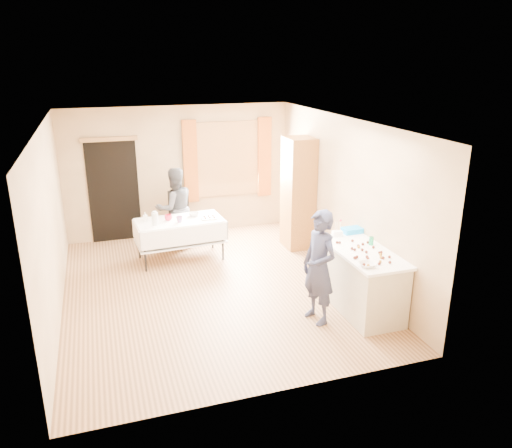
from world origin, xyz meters
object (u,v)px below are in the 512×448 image
object	(u,v)px
counter	(361,280)
chair	(183,227)
party_table	(180,236)
cabinet	(298,193)
girl	(319,267)
woman	(175,208)

from	to	relation	value
counter	chair	distance (m)	4.03
party_table	cabinet	bearing A→B (deg)	-4.53
cabinet	girl	world-z (taller)	cabinet
counter	chair	world-z (taller)	chair
woman	party_table	bearing A→B (deg)	76.15
woman	chair	bearing A→B (deg)	-141.11
girl	woman	bearing A→B (deg)	-171.97
party_table	girl	world-z (taller)	girl
girl	woman	size ratio (longest dim) A/B	1.03
woman	cabinet	bearing A→B (deg)	151.70
counter	chair	xyz separation A→B (m)	(-1.95, 3.52, -0.15)
party_table	chair	xyz separation A→B (m)	(0.20, 0.86, -0.14)
counter	cabinet	bearing A→B (deg)	87.83
cabinet	party_table	size ratio (longest dim) A/B	1.32
girl	party_table	bearing A→B (deg)	-167.02
party_table	counter	bearing A→B (deg)	-54.95
cabinet	girl	bearing A→B (deg)	-106.73
cabinet	woman	world-z (taller)	cabinet
counter	girl	bearing A→B (deg)	-170.85
party_table	girl	xyz separation A→B (m)	(1.43, -2.78, 0.35)
counter	party_table	xyz separation A→B (m)	(-2.15, 2.66, -0.01)
party_table	woman	size ratio (longest dim) A/B	1.03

